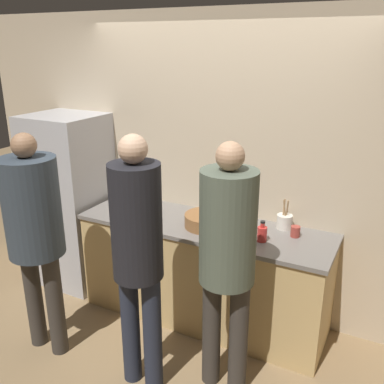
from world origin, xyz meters
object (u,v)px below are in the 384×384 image
object	(u,v)px
person_right	(227,250)
bottle_red	(262,233)
cup_red	(295,231)
utensil_crock	(285,221)
fruit_bowl	(207,220)
bottle_clear	(133,207)
person_center	(138,248)
person_left	(34,223)
refrigerator	(71,201)

from	to	relation	value
person_right	bottle_red	bearing A→B (deg)	85.61
person_right	cup_red	world-z (taller)	person_right
utensil_crock	fruit_bowl	bearing A→B (deg)	-156.14
person_right	utensil_crock	distance (m)	0.91
utensil_crock	bottle_clear	bearing A→B (deg)	-166.91
person_center	cup_red	bearing A→B (deg)	52.77
bottle_clear	bottle_red	distance (m)	1.19
bottle_clear	cup_red	distance (m)	1.41
person_right	bottle_clear	bearing A→B (deg)	152.63
bottle_red	person_left	bearing A→B (deg)	-149.76
bottle_red	refrigerator	bearing A→B (deg)	177.14
refrigerator	person_center	xyz separation A→B (m)	(1.43, -0.92, 0.23)
refrigerator	bottle_red	bearing A→B (deg)	-2.86
person_left	cup_red	size ratio (longest dim) A/B	20.37
person_left	fruit_bowl	world-z (taller)	person_left
refrigerator	utensil_crock	world-z (taller)	refrigerator
person_center	person_right	bearing A→B (deg)	24.74
person_right	bottle_clear	world-z (taller)	person_right
person_left	bottle_red	size ratio (longest dim) A/B	10.61
utensil_crock	person_right	bearing A→B (deg)	-98.29
person_left	person_right	size ratio (longest dim) A/B	0.98
person_center	utensil_crock	distance (m)	1.32
person_center	utensil_crock	world-z (taller)	person_center
person_left	bottle_red	distance (m)	1.69
utensil_crock	cup_red	world-z (taller)	utensil_crock
person_left	cup_red	bearing A→B (deg)	32.20
refrigerator	person_right	xyz separation A→B (m)	(1.95, -0.68, 0.23)
utensil_crock	cup_red	size ratio (longest dim) A/B	2.89
refrigerator	bottle_clear	xyz separation A→B (m)	(0.81, -0.09, 0.11)
person_left	bottle_red	xyz separation A→B (m)	(1.46, 0.85, -0.12)
fruit_bowl	cup_red	bearing A→B (deg)	11.46
person_right	bottle_red	world-z (taller)	person_right
person_center	bottle_red	world-z (taller)	person_center
person_left	bottle_red	world-z (taller)	person_left
person_center	bottle_red	bearing A→B (deg)	55.26
refrigerator	bottle_clear	bearing A→B (deg)	-6.07
person_left	cup_red	xyz separation A→B (m)	(1.66, 1.05, -0.14)
person_left	cup_red	distance (m)	1.97
person_right	refrigerator	bearing A→B (deg)	160.80
person_left	utensil_crock	distance (m)	1.94
refrigerator	person_right	distance (m)	2.08
person_right	fruit_bowl	distance (m)	0.79
fruit_bowl	bottle_red	bearing A→B (deg)	-6.43
bottle_red	person_center	bearing A→B (deg)	-124.74
person_left	fruit_bowl	size ratio (longest dim) A/B	4.84
refrigerator	utensil_crock	bearing A→B (deg)	5.80
cup_red	fruit_bowl	bearing A→B (deg)	-168.54
person_right	fruit_bowl	xyz separation A→B (m)	(-0.45, 0.64, -0.13)
person_left	cup_red	world-z (taller)	person_left
utensil_crock	bottle_clear	size ratio (longest dim) A/B	1.54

